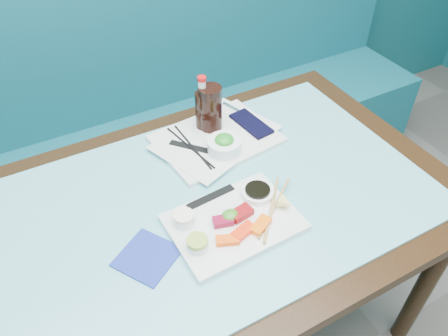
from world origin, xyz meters
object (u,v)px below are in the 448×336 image
sashimi_plate (234,222)px  blue_napkin (147,257)px  dining_table (216,218)px  cola_glass (211,108)px  cola_bottle_body (203,112)px  booth_bench (134,140)px  serving_tray (216,139)px  seaweed_bowl (224,146)px

sashimi_plate → blue_napkin: (-0.24, 0.01, -0.01)m
dining_table → blue_napkin: (-0.25, -0.10, 0.09)m
cola_glass → cola_bottle_body: (-0.02, 0.02, -0.02)m
sashimi_plate → cola_bottle_body: 0.43m
blue_napkin → booth_bench: bearing=75.1°
sashimi_plate → dining_table: bearing=85.1°
serving_tray → seaweed_bowl: size_ratio=3.52×
cola_bottle_body → seaweed_bowl: bearing=-90.0°
sashimi_plate → cola_bottle_body: bearing=72.4°
seaweed_bowl → cola_glass: cola_glass is taller
cola_glass → blue_napkin: cola_glass is taller
serving_tray → cola_glass: bearing=73.5°
blue_napkin → cola_bottle_body: bearing=48.0°
sashimi_plate → serving_tray: 0.37m
cola_bottle_body → dining_table: bearing=-110.4°
dining_table → seaweed_bowl: bearing=54.0°
dining_table → serving_tray: 0.28m
cola_glass → seaweed_bowl: bearing=-98.7°
dining_table → blue_napkin: 0.29m
booth_bench → blue_napkin: 1.05m
dining_table → seaweed_bowl: (0.11, 0.15, 0.13)m
sashimi_plate → blue_napkin: sashimi_plate is taller
cola_glass → blue_napkin: (-0.38, -0.39, -0.09)m
cola_bottle_body → blue_napkin: 0.55m
cola_glass → cola_bottle_body: size_ratio=1.07×
serving_tray → dining_table: bearing=-124.2°
sashimi_plate → cola_glass: 0.43m
dining_table → serving_tray: (0.12, 0.23, 0.10)m
sashimi_plate → blue_napkin: 0.24m
cola_glass → serving_tray: bearing=-100.3°
cola_glass → booth_bench: bearing=103.3°
booth_bench → seaweed_bowl: 0.81m
serving_tray → cola_bottle_body: 0.10m
booth_bench → dining_table: (0.00, -0.84, 0.29)m
sashimi_plate → cola_glass: bearing=69.1°
serving_tray → booth_bench: bearing=95.1°
booth_bench → seaweed_bowl: booth_bench is taller
dining_table → seaweed_bowl: seaweed_bowl is taller
dining_table → serving_tray: serving_tray is taller
booth_bench → sashimi_plate: size_ratio=8.88×
dining_table → cola_glass: cola_glass is taller
sashimi_plate → booth_bench: bearing=87.9°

